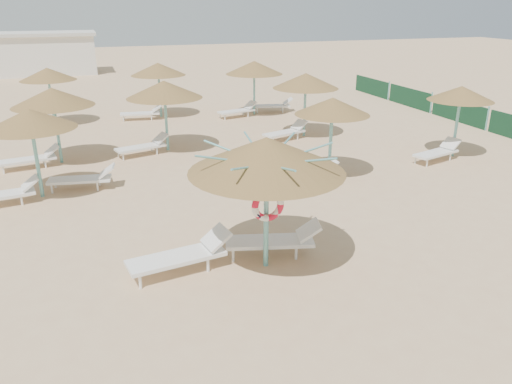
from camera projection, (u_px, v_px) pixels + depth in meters
name	position (u px, v px, depth m)	size (l,w,h in m)	color
ground	(251.00, 259.00, 11.42)	(120.00, 120.00, 0.00)	tan
main_palapa	(267.00, 155.00, 10.24)	(3.29, 3.29, 2.95)	#66B1B0
lounger_main_a	(183.00, 255.00, 10.80)	(2.35, 1.02, 0.82)	white
lounger_main_b	(276.00, 240.00, 11.51)	(2.27, 1.17, 0.79)	white
palapa_field	(194.00, 86.00, 20.18)	(17.87, 13.75, 2.72)	#66B1B0
service_hut	(42.00, 53.00, 39.94)	(8.40, 4.40, 3.25)	silver
windbreak_fence	(459.00, 112.00, 24.28)	(0.08, 19.84, 1.10)	#1B5130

